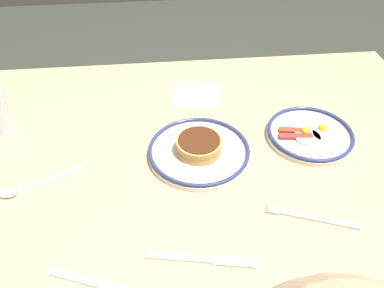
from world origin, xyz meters
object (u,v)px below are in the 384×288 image
Objects in this scene: plate_center_pancakes at (310,134)px; tea_spoon at (30,186)px; plate_near_main at (199,151)px; fork_near at (310,217)px; paper_napkin at (197,94)px; fork_far at (93,283)px; butter_knife at (201,259)px.

plate_center_pancakes reaches higher than tea_spoon.
fork_near is (-0.22, 0.23, -0.01)m from plate_near_main.
plate_center_pancakes reaches higher than paper_napkin.
fork_far is (0.27, 0.62, 0.00)m from paper_napkin.
plate_near_main reaches higher than plate_center_pancakes.
plate_near_main is 1.46× the size of tea_spoon.
butter_knife is 0.46m from tea_spoon.
tea_spoon is at bearing -13.85° from fork_near.
paper_napkin is 0.87× the size of fork_far.
tea_spoon is at bearing 38.47° from paper_napkin.
plate_near_main reaches higher than paper_napkin.
fork_far is at bearing 34.24° from plate_center_pancakes.
fork_far is 0.78× the size of butter_knife.
plate_near_main is 1.21× the size of butter_knife.
tea_spoon reaches higher than paper_napkin.
plate_center_pancakes is 0.74m from tea_spoon.
plate_near_main is 0.42m from fork_far.
fork_far is at bearing 66.40° from paper_napkin.
butter_knife is (0.03, 0.31, -0.01)m from plate_near_main.
tea_spoon is at bearing -31.69° from butter_knife.
butter_knife is (0.34, 0.35, -0.01)m from plate_center_pancakes.
fork_near is (-0.20, 0.51, 0.00)m from paper_napkin.
plate_near_main is 0.32m from fork_near.
plate_center_pancakes is at bearing -172.48° from plate_near_main.
paper_napkin is 0.67× the size of butter_knife.
plate_near_main is 1.36× the size of fork_near.
butter_knife is 1.21× the size of tea_spoon.
tea_spoon is (0.17, -0.27, 0.00)m from fork_far.
plate_center_pancakes is 1.37× the size of fork_far.
butter_knife reaches higher than paper_napkin.
tea_spoon is at bearing 8.67° from plate_center_pancakes.
tea_spoon reaches higher than fork_near.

